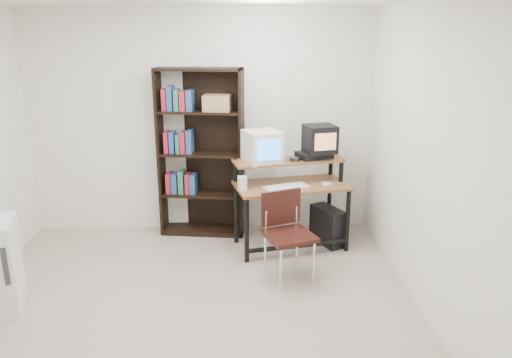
{
  "coord_description": "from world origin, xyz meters",
  "views": [
    {
      "loc": [
        0.4,
        -3.79,
        2.35
      ],
      "look_at": [
        0.61,
        1.1,
        0.88
      ],
      "focal_mm": 35.0,
      "sensor_mm": 36.0,
      "label": 1
    }
  ],
  "objects_px": {
    "crt_monitor": "(262,147)",
    "pc_tower": "(328,226)",
    "crt_tv": "(320,139)",
    "bookshelf": "(201,151)",
    "school_chair": "(286,226)",
    "computer_desk": "(291,188)"
  },
  "relations": [
    {
      "from": "crt_monitor",
      "to": "pc_tower",
      "type": "bearing_deg",
      "value": -19.7
    },
    {
      "from": "bookshelf",
      "to": "crt_tv",
      "type": "bearing_deg",
      "value": -6.19
    },
    {
      "from": "computer_desk",
      "to": "crt_tv",
      "type": "relative_size",
      "value": 3.45
    },
    {
      "from": "bookshelf",
      "to": "school_chair",
      "type": "bearing_deg",
      "value": -46.49
    },
    {
      "from": "pc_tower",
      "to": "bookshelf",
      "type": "relative_size",
      "value": 0.23
    },
    {
      "from": "school_chair",
      "to": "crt_tv",
      "type": "bearing_deg",
      "value": 42.42
    },
    {
      "from": "bookshelf",
      "to": "computer_desk",
      "type": "bearing_deg",
      "value": -17.82
    },
    {
      "from": "pc_tower",
      "to": "computer_desk",
      "type": "bearing_deg",
      "value": 162.01
    },
    {
      "from": "crt_tv",
      "to": "pc_tower",
      "type": "xyz_separation_m",
      "value": [
        0.11,
        -0.09,
        -0.99
      ]
    },
    {
      "from": "crt_monitor",
      "to": "bookshelf",
      "type": "bearing_deg",
      "value": 128.07
    },
    {
      "from": "pc_tower",
      "to": "crt_tv",
      "type": "bearing_deg",
      "value": 116.24
    },
    {
      "from": "crt_monitor",
      "to": "crt_tv",
      "type": "bearing_deg",
      "value": -11.87
    },
    {
      "from": "pc_tower",
      "to": "bookshelf",
      "type": "distance_m",
      "value": 1.69
    },
    {
      "from": "computer_desk",
      "to": "crt_monitor",
      "type": "distance_m",
      "value": 0.55
    },
    {
      "from": "crt_tv",
      "to": "bookshelf",
      "type": "relative_size",
      "value": 0.19
    },
    {
      "from": "computer_desk",
      "to": "school_chair",
      "type": "relative_size",
      "value": 1.52
    },
    {
      "from": "crt_monitor",
      "to": "crt_tv",
      "type": "xyz_separation_m",
      "value": [
        0.64,
        0.1,
        0.06
      ]
    },
    {
      "from": "crt_monitor",
      "to": "pc_tower",
      "type": "distance_m",
      "value": 1.2
    },
    {
      "from": "computer_desk",
      "to": "crt_monitor",
      "type": "height_order",
      "value": "crt_monitor"
    },
    {
      "from": "crt_monitor",
      "to": "school_chair",
      "type": "xyz_separation_m",
      "value": [
        0.19,
        -0.79,
        -0.61
      ]
    },
    {
      "from": "crt_tv",
      "to": "school_chair",
      "type": "bearing_deg",
      "value": -129.28
    },
    {
      "from": "computer_desk",
      "to": "bookshelf",
      "type": "relative_size",
      "value": 0.67
    }
  ]
}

